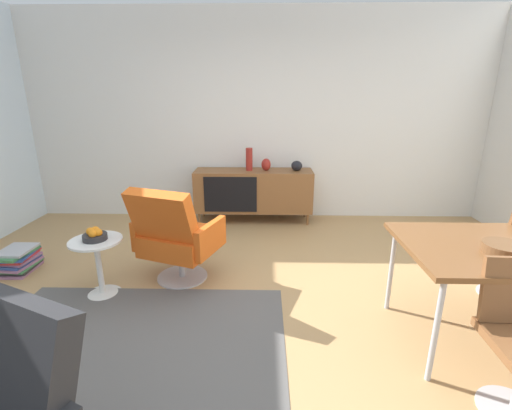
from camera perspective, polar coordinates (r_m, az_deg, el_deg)
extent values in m
plane|color=tan|center=(2.98, -1.11, -17.52)|extent=(8.32, 8.32, 0.00)
cube|color=silver|center=(5.06, 0.08, 13.81)|extent=(6.80, 0.12, 2.80)
cube|color=brown|center=(4.92, -0.40, 2.36)|extent=(1.60, 0.44, 0.56)
cube|color=black|center=(4.72, -4.13, 1.67)|extent=(0.70, 0.01, 0.48)
cylinder|color=brown|center=(4.94, -9.08, -2.17)|extent=(0.03, 0.03, 0.16)
cylinder|color=brown|center=(4.89, 8.24, -2.31)|extent=(0.03, 0.03, 0.16)
cylinder|color=brown|center=(5.26, -8.43, -0.94)|extent=(0.03, 0.03, 0.16)
cylinder|color=brown|center=(5.21, 7.82, -1.06)|extent=(0.03, 0.03, 0.16)
ellipsoid|color=black|center=(4.86, 6.53, 6.26)|extent=(0.15, 0.15, 0.13)
cylinder|color=maroon|center=(4.83, -1.10, 7.33)|extent=(0.09, 0.09, 0.30)
ellipsoid|color=maroon|center=(4.83, 1.62, 6.49)|extent=(0.13, 0.13, 0.16)
cylinder|color=#B7B7BC|center=(2.49, 26.82, -17.61)|extent=(0.04, 0.04, 0.70)
cylinder|color=#B7B7BC|center=(3.11, 20.83, -9.69)|extent=(0.04, 0.04, 0.70)
cylinder|color=brown|center=(2.76, 34.98, -5.72)|extent=(0.26, 0.26, 0.06)
cube|color=brown|center=(3.74, 35.54, -5.66)|extent=(0.41, 0.41, 0.05)
cylinder|color=#B7B7BC|center=(3.83, 34.92, -8.96)|extent=(0.04, 0.04, 0.42)
cylinder|color=#B7B7BC|center=(3.91, 34.40, -11.70)|extent=(0.36, 0.36, 0.01)
cube|color=#D85919|center=(3.45, -12.05, -5.69)|extent=(0.75, 0.73, 0.20)
cube|color=#D85919|center=(3.16, -14.74, -2.03)|extent=(0.66, 0.45, 0.51)
cube|color=#D85919|center=(3.26, -7.23, -5.29)|extent=(0.23, 0.49, 0.28)
cube|color=#D85919|center=(3.60, -16.56, -3.67)|extent=(0.23, 0.49, 0.28)
cylinder|color=#B7B7BC|center=(3.55, -11.81, -9.26)|extent=(0.06, 0.06, 0.28)
cylinder|color=#B7B7BC|center=(3.61, -11.68, -11.14)|extent=(0.48, 0.48, 0.02)
cube|color=#262628|center=(1.83, -34.40, -19.70)|extent=(0.66, 0.49, 0.51)
cylinder|color=white|center=(3.34, -24.31, -5.25)|extent=(0.44, 0.44, 0.02)
cylinder|color=white|center=(3.44, -23.77, -9.26)|extent=(0.05, 0.05, 0.50)
cone|color=white|center=(3.55, -23.30, -12.75)|extent=(0.32, 0.32, 0.02)
cylinder|color=#262628|center=(3.33, -24.38, -4.69)|extent=(0.20, 0.20, 0.05)
sphere|color=orange|center=(3.29, -23.96, -4.05)|extent=(0.07, 0.07, 0.07)
sphere|color=orange|center=(3.35, -24.33, -3.71)|extent=(0.07, 0.07, 0.07)
sphere|color=orange|center=(3.34, -24.99, -3.86)|extent=(0.07, 0.07, 0.07)
sphere|color=orange|center=(3.28, -24.69, -4.20)|extent=(0.07, 0.07, 0.07)
cube|color=#99668C|center=(4.36, -33.63, -8.62)|extent=(0.29, 0.37, 0.03)
cube|color=#262626|center=(4.35, -33.52, -8.27)|extent=(0.29, 0.36, 0.02)
cube|color=#3F7F4C|center=(4.34, -33.58, -8.02)|extent=(0.29, 0.36, 0.02)
cube|color=#99668C|center=(4.33, -33.77, -7.80)|extent=(0.32, 0.40, 0.02)
cube|color=#334C8C|center=(4.33, -33.82, -7.45)|extent=(0.29, 0.38, 0.03)
cube|color=#99668C|center=(4.32, -33.81, -7.14)|extent=(0.32, 0.35, 0.02)
cube|color=red|center=(4.31, -33.89, -6.94)|extent=(0.26, 0.34, 0.02)
cube|color=red|center=(4.31, -33.91, -6.70)|extent=(0.28, 0.38, 0.01)
cube|color=#334C8C|center=(4.29, -33.75, -6.60)|extent=(0.30, 0.40, 0.01)
cube|color=#3F7F4C|center=(4.28, -34.17, -6.40)|extent=(0.31, 0.40, 0.03)
cube|color=#B2B2B7|center=(4.29, -33.99, -6.00)|extent=(0.28, 0.34, 0.02)
cube|color=#595654|center=(2.79, -20.14, -21.38)|extent=(2.20, 1.70, 0.01)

